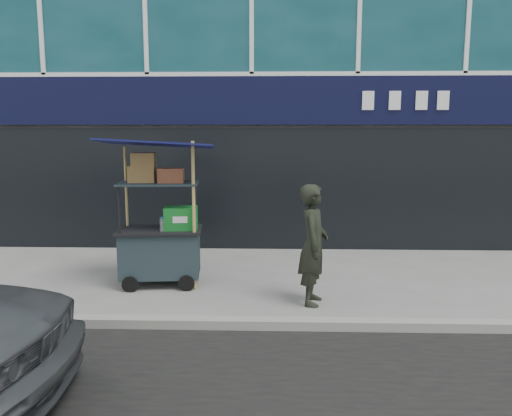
{
  "coord_description": "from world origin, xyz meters",
  "views": [
    {
      "loc": [
        0.39,
        -5.84,
        2.32
      ],
      "look_at": [
        0.17,
        1.2,
        1.24
      ],
      "focal_mm": 35.0,
      "sensor_mm": 36.0,
      "label": 1
    }
  ],
  "objects": [
    {
      "name": "vendor_man",
      "position": [
        0.95,
        0.72,
        0.82
      ],
      "size": [
        0.49,
        0.65,
        1.63
      ],
      "primitive_type": "imported",
      "rotation": [
        0.0,
        0.0,
        1.4
      ],
      "color": "black",
      "rests_on": "ground"
    },
    {
      "name": "curb",
      "position": [
        0.0,
        -0.2,
        0.06
      ],
      "size": [
        80.0,
        0.18,
        0.12
      ],
      "primitive_type": "cube",
      "color": "gray",
      "rests_on": "ground"
    },
    {
      "name": "ground",
      "position": [
        0.0,
        0.0,
        0.0
      ],
      "size": [
        80.0,
        80.0,
        0.0
      ],
      "primitive_type": "plane",
      "color": "slate",
      "rests_on": "ground"
    },
    {
      "name": "vendor_cart",
      "position": [
        -1.28,
        1.5,
        0.78
      ],
      "size": [
        1.76,
        1.32,
        2.24
      ],
      "rotation": [
        0.0,
        0.0,
        0.1
      ],
      "color": "#18262A",
      "rests_on": "ground"
    }
  ]
}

